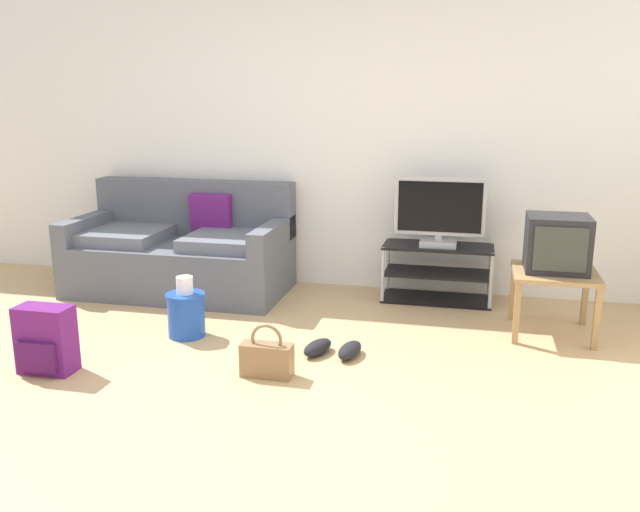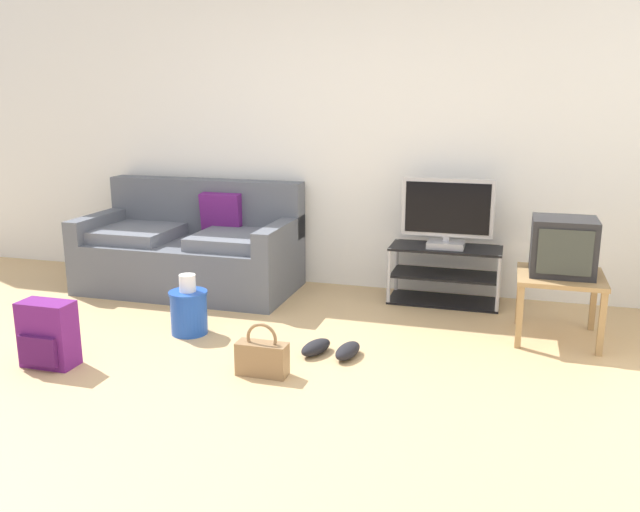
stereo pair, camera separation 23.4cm
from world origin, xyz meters
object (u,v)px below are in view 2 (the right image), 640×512
(crt_tv, at_px, (563,246))
(cleaning_bucket, at_px, (189,309))
(flat_tv, at_px, (447,214))
(side_table, at_px, (560,284))
(tv_stand, at_px, (445,275))
(backpack, at_px, (48,335))
(couch, at_px, (192,250))
(sneakers_pair, at_px, (332,349))
(handbag, at_px, (262,357))

(crt_tv, relative_size, cleaning_bucket, 0.97)
(flat_tv, xyz_separation_m, side_table, (0.83, -0.59, -0.34))
(tv_stand, xyz_separation_m, backpack, (-2.21, -1.98, -0.03))
(side_table, bearing_deg, crt_tv, 90.00)
(couch, xyz_separation_m, sneakers_pair, (1.56, -1.15, -0.29))
(crt_tv, xyz_separation_m, handbag, (-1.72, -1.16, -0.53))
(couch, relative_size, crt_tv, 4.33)
(couch, bearing_deg, crt_tv, -7.76)
(crt_tv, relative_size, handbag, 1.26)
(backpack, relative_size, cleaning_bucket, 0.96)
(side_table, distance_m, cleaning_bucket, 2.55)
(tv_stand, height_order, handbag, tv_stand)
(cleaning_bucket, bearing_deg, tv_stand, 36.80)
(side_table, xyz_separation_m, cleaning_bucket, (-2.47, -0.62, -0.21))
(crt_tv, distance_m, handbag, 2.14)
(couch, distance_m, flat_tv, 2.17)
(side_table, bearing_deg, sneakers_pair, -152.29)
(couch, xyz_separation_m, backpack, (-0.07, -1.79, -0.13))
(tv_stand, height_order, sneakers_pair, tv_stand)
(couch, bearing_deg, sneakers_pair, -36.52)
(side_table, bearing_deg, cleaning_bucket, -165.94)
(side_table, bearing_deg, backpack, -155.63)
(handbag, relative_size, cleaning_bucket, 0.77)
(cleaning_bucket, bearing_deg, side_table, 14.06)
(flat_tv, height_order, sneakers_pair, flat_tv)
(cleaning_bucket, bearing_deg, flat_tv, 36.29)
(handbag, relative_size, sneakers_pair, 0.82)
(flat_tv, xyz_separation_m, crt_tv, (0.83, -0.57, -0.08))
(side_table, height_order, backpack, side_table)
(crt_tv, bearing_deg, side_table, -90.00)
(tv_stand, distance_m, backpack, 2.97)
(handbag, bearing_deg, flat_tv, 62.65)
(couch, distance_m, tv_stand, 2.14)
(backpack, bearing_deg, handbag, 27.81)
(side_table, distance_m, handbag, 2.08)
(couch, distance_m, cleaning_bucket, 1.16)
(flat_tv, height_order, crt_tv, flat_tv)
(backpack, bearing_deg, crt_tv, 42.29)
(side_table, bearing_deg, tv_stand, 143.66)
(tv_stand, relative_size, crt_tv, 2.11)
(cleaning_bucket, bearing_deg, couch, 115.30)
(backpack, bearing_deg, tv_stand, 59.62)
(crt_tv, xyz_separation_m, cleaning_bucket, (-2.47, -0.63, -0.47))
(crt_tv, xyz_separation_m, backpack, (-3.03, -1.39, -0.45))
(couch, bearing_deg, flat_tv, 4.49)
(tv_stand, bearing_deg, flat_tv, -90.00)
(flat_tv, distance_m, backpack, 3.00)
(tv_stand, height_order, crt_tv, crt_tv)
(couch, height_order, tv_stand, couch)
(cleaning_bucket, bearing_deg, crt_tv, 14.42)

